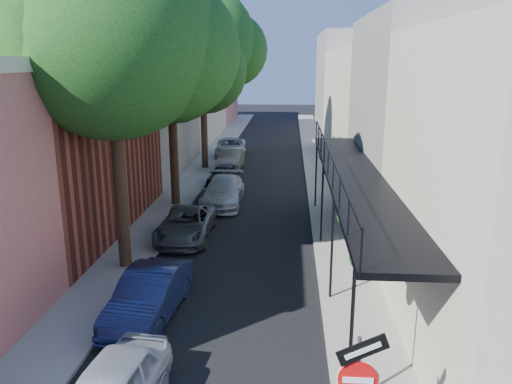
% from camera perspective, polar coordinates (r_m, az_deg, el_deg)
% --- Properties ---
extents(road_surface, '(6.00, 64.00, 0.01)m').
position_cam_1_polar(road_surface, '(36.98, 0.78, 3.54)').
color(road_surface, black).
rests_on(road_surface, ground).
extents(sidewalk_left, '(2.00, 64.00, 0.12)m').
position_cam_1_polar(sidewalk_left, '(37.40, -5.36, 3.69)').
color(sidewalk_left, gray).
rests_on(sidewalk_left, ground).
extents(sidewalk_right, '(2.00, 64.00, 0.12)m').
position_cam_1_polar(sidewalk_right, '(36.97, 6.99, 3.52)').
color(sidewalk_right, gray).
rests_on(sidewalk_right, ground).
extents(buildings_left, '(10.10, 59.10, 12.00)m').
position_cam_1_polar(buildings_left, '(36.83, -14.18, 10.81)').
color(buildings_left, '#CD7569').
rests_on(buildings_left, ground).
extents(buildings_right, '(9.80, 55.00, 10.00)m').
position_cam_1_polar(buildings_right, '(36.50, 15.22, 9.90)').
color(buildings_right, beige).
rests_on(buildings_right, ground).
extents(oak_near, '(7.48, 6.80, 11.42)m').
position_cam_1_polar(oak_near, '(17.34, -14.65, 16.59)').
color(oak_near, black).
rests_on(oak_near, ground).
extents(oak_mid, '(6.60, 6.00, 10.20)m').
position_cam_1_polar(oak_mid, '(25.04, -8.80, 14.28)').
color(oak_mid, black).
rests_on(oak_mid, ground).
extents(oak_far, '(7.70, 7.00, 11.90)m').
position_cam_1_polar(oak_far, '(33.93, -5.35, 16.49)').
color(oak_far, black).
rests_on(oak_far, ground).
extents(parked_car_b, '(1.81, 4.31, 1.39)m').
position_cam_1_polar(parked_car_b, '(14.90, -12.11, -11.43)').
color(parked_car_b, '#161F47').
rests_on(parked_car_b, ground).
extents(parked_car_c, '(2.09, 4.48, 1.24)m').
position_cam_1_polar(parked_car_c, '(20.94, -7.99, -3.67)').
color(parked_car_c, '#4D4F54').
rests_on(parked_car_c, ground).
extents(parked_car_d, '(1.99, 4.83, 1.40)m').
position_cam_1_polar(parked_car_d, '(25.64, -3.78, 0.06)').
color(parked_car_d, silver).
rests_on(parked_car_d, ground).
extents(parked_car_e, '(1.83, 3.65, 1.20)m').
position_cam_1_polar(parked_car_e, '(30.04, -3.74, 2.04)').
color(parked_car_e, black).
rests_on(parked_car_e, ground).
extents(parked_car_f, '(1.52, 4.26, 1.40)m').
position_cam_1_polar(parked_car_f, '(34.08, -2.91, 3.75)').
color(parked_car_f, gray).
rests_on(parked_car_f, ground).
extents(parked_car_g, '(2.68, 5.13, 1.38)m').
position_cam_1_polar(parked_car_g, '(38.94, -2.89, 5.12)').
color(parked_car_g, '#96A0A9').
rests_on(parked_car_g, ground).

